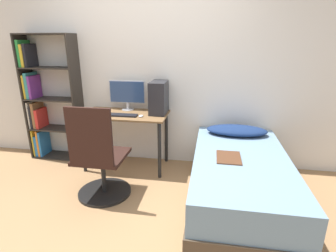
% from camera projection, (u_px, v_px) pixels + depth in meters
% --- Properties ---
extents(ground_plane, '(14.00, 14.00, 0.00)m').
position_uv_depth(ground_plane, '(114.00, 223.00, 2.51)').
color(ground_plane, '#9E754C').
extents(wall_back, '(8.00, 0.05, 2.50)m').
position_uv_depth(wall_back, '(148.00, 73.00, 3.54)').
color(wall_back, silver).
rests_on(wall_back, ground_plane).
extents(desk, '(1.12, 0.58, 0.76)m').
position_uv_depth(desk, '(125.00, 122.00, 3.47)').
color(desk, brown).
rests_on(desk, ground_plane).
extents(bookshelf, '(0.77, 0.30, 1.76)m').
position_uv_depth(bookshelf, '(44.00, 102.00, 3.74)').
color(bookshelf, '#2D2823').
rests_on(bookshelf, ground_plane).
extents(office_chair, '(0.59, 0.59, 1.07)m').
position_uv_depth(office_chair, '(100.00, 164.00, 2.82)').
color(office_chair, black).
rests_on(office_chair, ground_plane).
extents(bed, '(0.98, 1.87, 0.54)m').
position_uv_depth(bed, '(239.00, 180.00, 2.75)').
color(bed, '#4C3D2D').
rests_on(bed, ground_plane).
extents(pillow, '(0.75, 0.36, 0.11)m').
position_uv_depth(pillow, '(237.00, 130.00, 3.28)').
color(pillow, navy).
rests_on(pillow, bed).
extents(magazine, '(0.24, 0.32, 0.01)m').
position_uv_depth(magazine, '(229.00, 157.00, 2.63)').
color(magazine, '#56331E').
rests_on(magazine, bed).
extents(monitor, '(0.50, 0.17, 0.40)m').
position_uv_depth(monitor, '(127.00, 94.00, 3.54)').
color(monitor, '#B7B7BC').
rests_on(monitor, desk).
extents(keyboard, '(0.43, 0.12, 0.02)m').
position_uv_depth(keyboard, '(120.00, 115.00, 3.32)').
color(keyboard, black).
rests_on(keyboard, desk).
extents(pc_tower, '(0.20, 0.35, 0.41)m').
position_uv_depth(pc_tower, '(159.00, 98.00, 3.39)').
color(pc_tower, '#232328').
rests_on(pc_tower, desk).
extents(mouse, '(0.06, 0.09, 0.02)m').
position_uv_depth(mouse, '(141.00, 116.00, 3.28)').
color(mouse, silver).
rests_on(mouse, desk).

